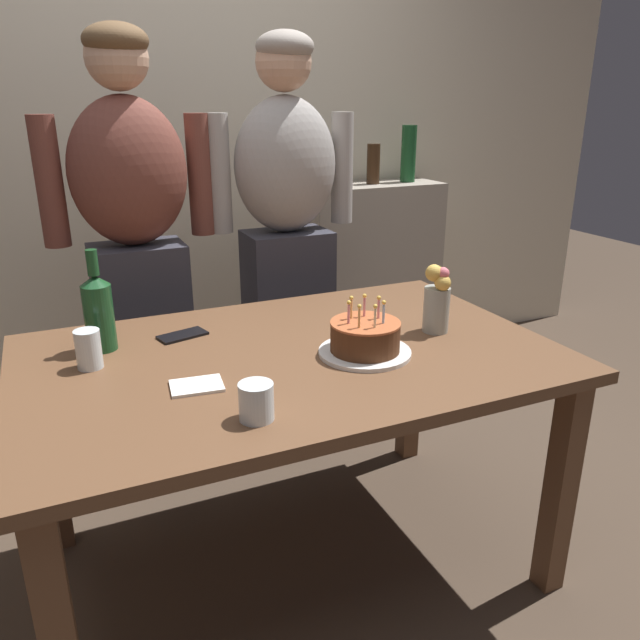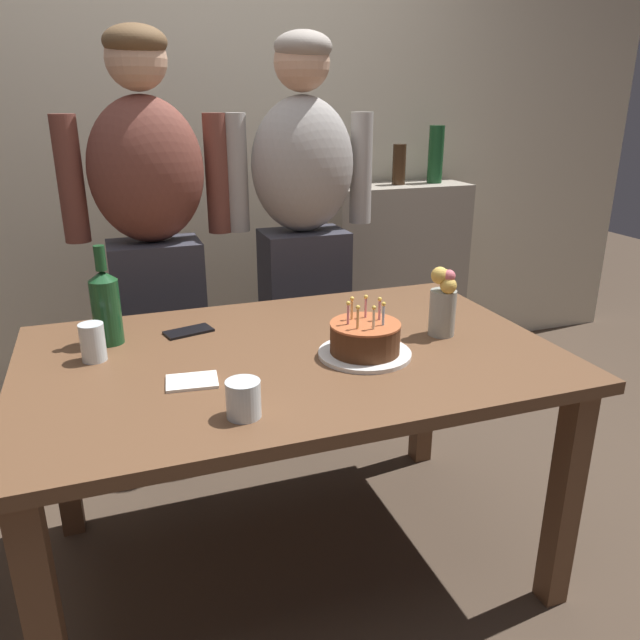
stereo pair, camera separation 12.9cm
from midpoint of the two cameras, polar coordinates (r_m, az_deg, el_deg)
ground_plane at (r=2.15m, az=-0.56°, el=-21.49°), size 10.00×10.00×0.00m
back_wall at (r=3.12m, az=-10.44°, el=17.30°), size 5.20×0.10×2.60m
dining_table at (r=1.79m, az=-0.63°, el=-5.84°), size 1.50×0.96×0.74m
birthday_cake at (r=1.72m, az=6.35°, el=-1.94°), size 0.26×0.26×0.16m
water_glass_near at (r=1.77m, az=-18.47°, el=-2.01°), size 0.07×0.07×0.11m
water_glass_far at (r=1.39m, az=-4.51°, el=-7.38°), size 0.08×0.08×0.09m
wine_bottle at (r=1.86m, az=-17.47°, el=1.30°), size 0.08×0.08×0.29m
cell_phone at (r=1.92m, az=-10.28°, el=-1.08°), size 0.16×0.11×0.01m
napkin_stack at (r=1.58m, az=-9.56°, el=-5.70°), size 0.14×0.11×0.01m
flower_vase at (r=1.89m, az=13.31°, el=1.54°), size 0.08×0.09×0.22m
person_man_bearded at (r=2.38m, az=-13.68°, el=6.01°), size 0.61×0.27×1.66m
person_woman_cardigan at (r=2.51m, az=-0.06°, el=7.25°), size 0.61×0.27×1.66m
shelf_cabinet at (r=3.36m, az=8.04°, el=4.00°), size 0.74×0.30×1.30m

